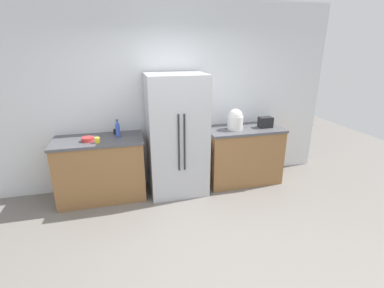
{
  "coord_description": "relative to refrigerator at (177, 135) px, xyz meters",
  "views": [
    {
      "loc": [
        -0.74,
        -2.5,
        2.2
      ],
      "look_at": [
        0.02,
        0.47,
        1.13
      ],
      "focal_mm": 26.3,
      "sensor_mm": 36.0,
      "label": 1
    }
  ],
  "objects": [
    {
      "name": "ground_plane",
      "position": [
        -0.04,
        -1.51,
        -0.92
      ],
      "size": [
        10.91,
        10.91,
        0.0
      ],
      "primitive_type": "plane",
      "color": "slate"
    },
    {
      "name": "kitchen_back_panel",
      "position": [
        -0.04,
        0.42,
        0.52
      ],
      "size": [
        5.45,
        0.1,
        2.86
      ],
      "primitive_type": "cube",
      "color": "silver",
      "rests_on": "ground_plane"
    },
    {
      "name": "counter_left",
      "position": [
        -1.15,
        0.05,
        -0.45
      ],
      "size": [
        1.27,
        0.66,
        0.94
      ],
      "color": "olive",
      "rests_on": "ground_plane"
    },
    {
      "name": "counter_right",
      "position": [
        1.13,
        0.05,
        -0.45
      ],
      "size": [
        1.24,
        0.66,
        0.94
      ],
      "color": "olive",
      "rests_on": "ground_plane"
    },
    {
      "name": "refrigerator",
      "position": [
        0.0,
        0.0,
        0.0
      ],
      "size": [
        0.87,
        0.74,
        1.83
      ],
      "color": "#B2B5BA",
      "rests_on": "ground_plane"
    },
    {
      "name": "toaster",
      "position": [
        1.49,
        0.01,
        0.1
      ],
      "size": [
        0.22,
        0.15,
        0.17
      ],
      "primitive_type": "cube",
      "color": "black",
      "rests_on": "counter_right"
    },
    {
      "name": "rice_cooker",
      "position": [
        0.96,
        0.02,
        0.18
      ],
      "size": [
        0.24,
        0.24,
        0.33
      ],
      "color": "silver",
      "rests_on": "counter_right"
    },
    {
      "name": "bottle_a",
      "position": [
        -0.86,
        0.09,
        0.13
      ],
      "size": [
        0.06,
        0.06,
        0.26
      ],
      "color": "blue",
      "rests_on": "counter_left"
    },
    {
      "name": "cup_a",
      "position": [
        -0.89,
        0.24,
        0.06
      ],
      "size": [
        0.08,
        0.08,
        0.07
      ],
      "primitive_type": "cylinder",
      "color": "black",
      "rests_on": "counter_left"
    },
    {
      "name": "cup_b",
      "position": [
        -1.14,
        -0.13,
        0.06
      ],
      "size": [
        0.07,
        0.07,
        0.08
      ],
      "primitive_type": "cylinder",
      "color": "yellow",
      "rests_on": "counter_left"
    },
    {
      "name": "bowl_a",
      "position": [
        -1.27,
        -0.02,
        0.05
      ],
      "size": [
        0.17,
        0.17,
        0.06
      ],
      "primitive_type": "cylinder",
      "color": "red",
      "rests_on": "counter_left"
    }
  ]
}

